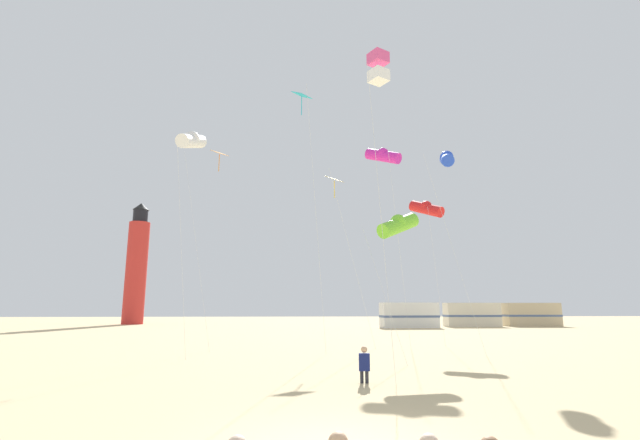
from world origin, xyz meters
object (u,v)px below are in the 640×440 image
object	(u,v)px
kite_tube_white	(192,140)
kite_diamond_cyan	(303,107)
kite_tube_blue	(447,159)
rv_van_tan	(531,315)
kite_tube_lime	(398,225)
kite_box_rainbow	(378,68)
kite_flyer_standing	(364,364)
rv_van_cream	(472,315)
kite_diamond_gold	(336,186)
kite_tube_magenta	(383,156)
kite_diamond_orange	(218,161)
lighthouse_distant	(137,266)
kite_tube_scarlet	(426,208)
rv_van_white	(409,315)

from	to	relation	value
kite_tube_white	kite_diamond_cyan	bearing A→B (deg)	12.52
kite_tube_blue	rv_van_tan	distance (m)	38.17
kite_tube_lime	kite_box_rainbow	xyz separation A→B (m)	(-1.90, -5.63, 4.77)
kite_flyer_standing	rv_van_cream	distance (m)	44.05
kite_diamond_gold	kite_tube_magenta	bearing A→B (deg)	3.81
kite_tube_lime	kite_diamond_orange	xyz separation A→B (m)	(-9.70, 6.55, 5.10)
kite_flyer_standing	kite_tube_blue	size ratio (longest dim) A/B	0.10
kite_flyer_standing	kite_box_rainbow	bearing A→B (deg)	-147.88
kite_flyer_standing	kite_diamond_gold	distance (m)	15.30
kite_tube_lime	lighthouse_distant	bearing A→B (deg)	121.71
kite_box_rainbow	kite_tube_scarlet	world-z (taller)	kite_box_rainbow
kite_tube_magenta	kite_box_rainbow	world-z (taller)	kite_tube_magenta
kite_tube_white	lighthouse_distant	distance (m)	44.78
rv_van_white	rv_van_cream	xyz separation A→B (m)	(8.37, 2.66, 0.00)
kite_diamond_gold	rv_van_white	bearing A→B (deg)	66.57
kite_flyer_standing	lighthouse_distant	size ratio (longest dim) A/B	0.07
kite_tube_lime	kite_tube_scarlet	world-z (taller)	kite_tube_scarlet
lighthouse_distant	rv_van_tan	bearing A→B (deg)	-9.82
kite_box_rainbow	rv_van_cream	world-z (taller)	kite_box_rainbow
kite_diamond_orange	rv_van_cream	size ratio (longest dim) A/B	1.86
kite_diamond_cyan	rv_van_white	world-z (taller)	kite_diamond_cyan
kite_tube_lime	rv_van_cream	world-z (taller)	kite_tube_lime
kite_tube_blue	rv_van_tan	world-z (taller)	kite_tube_blue
kite_tube_blue	kite_diamond_gold	world-z (taller)	kite_tube_blue
rv_van_cream	kite_tube_magenta	bearing A→B (deg)	-119.72
kite_tube_blue	kite_tube_lime	bearing A→B (deg)	-137.36
kite_tube_lime	kite_tube_blue	bearing A→B (deg)	42.64
kite_flyer_standing	kite_tube_lime	xyz separation A→B (m)	(2.66, 5.98, 5.55)
kite_diamond_gold	rv_van_white	xyz separation A→B (m)	(10.67, 24.62, -8.34)
kite_tube_white	kite_tube_lime	world-z (taller)	kite_tube_white
lighthouse_distant	rv_van_tan	xyz separation A→B (m)	(51.04, -8.84, -6.45)
lighthouse_distant	rv_van_cream	world-z (taller)	lighthouse_distant
kite_diamond_gold	rv_van_cream	world-z (taller)	kite_diamond_gold
kite_diamond_gold	kite_diamond_orange	size ratio (longest dim) A/B	0.86
kite_tube_white	rv_van_tan	size ratio (longest dim) A/B	1.73
kite_tube_scarlet	lighthouse_distant	size ratio (longest dim) A/B	0.55
kite_flyer_standing	kite_tube_blue	xyz separation A→B (m)	(6.43, 9.44, 10.01)
kite_diamond_orange	kite_tube_scarlet	xyz separation A→B (m)	(13.32, 0.75, -2.66)
kite_tube_lime	kite_diamond_cyan	world-z (taller)	kite_diamond_cyan
kite_tube_blue	kite_box_rainbow	size ratio (longest dim) A/B	0.98
kite_diamond_gold	kite_tube_lime	distance (m)	7.61
kite_tube_magenta	kite_box_rainbow	bearing A→B (deg)	-102.21
rv_van_white	kite_tube_magenta	bearing A→B (deg)	-110.92
kite_tube_magenta	kite_diamond_orange	world-z (taller)	kite_tube_magenta
kite_box_rainbow	kite_tube_white	bearing A→B (deg)	139.31
kite_diamond_cyan	kite_diamond_orange	bearing A→B (deg)	143.74
kite_tube_magenta	rv_van_cream	xyz separation A→B (m)	(15.98, 27.08, -10.44)
kite_tube_magenta	rv_van_cream	bearing A→B (deg)	59.46
kite_tube_lime	kite_diamond_gold	bearing A→B (deg)	110.36
kite_flyer_standing	kite_tube_white	bearing A→B (deg)	-37.12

